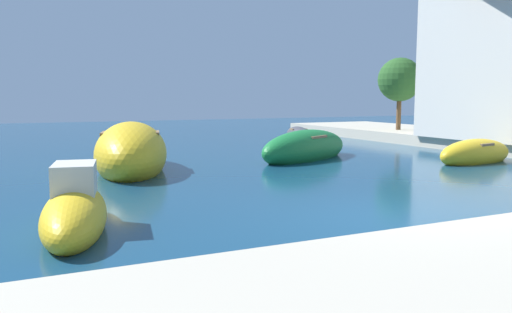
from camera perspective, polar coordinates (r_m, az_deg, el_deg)
The scene contains 7 objects.
ground at distance 9.62m, azimuth 15.24°, elevation -6.83°, with size 80.00×80.00×0.00m, color navy.
moored_boat_1 at distance 18.73m, azimuth 23.37°, elevation 0.26°, with size 3.58×1.62×1.03m.
moored_boat_3 at distance 15.79m, azimuth -13.81°, elevation 0.39°, with size 3.33×5.80×1.90m.
moored_boat_4 at distance 8.96m, azimuth -19.65°, elevation -5.91°, with size 1.59×3.42×1.31m.
moored_boat_5 at distance 26.29m, azimuth 4.78°, elevation 2.41°, with size 1.78×3.37×0.89m.
moored_boat_6 at distance 18.22m, azimuth 5.58°, elevation 0.90°, with size 5.05×3.64×1.35m.
quayside_tree at distance 27.50m, azimuth 15.82°, elevation 8.27°, with size 2.25×2.25×3.72m.
Camera 1 is at (-6.09, -7.11, 2.21)m, focal length 35.69 mm.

